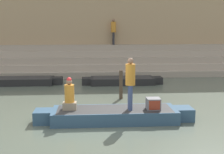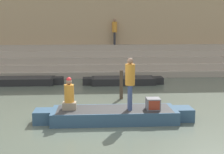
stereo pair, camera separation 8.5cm
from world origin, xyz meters
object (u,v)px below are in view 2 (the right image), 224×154
object	(u,v)px
person_rowing	(69,96)
person_on_steps	(115,30)
rowboat_main	(114,115)
mooring_post	(121,85)
person_standing	(130,80)
moored_boat_shore	(21,81)
tv_set	(153,104)
moored_boat_distant	(123,80)

from	to	relation	value
person_rowing	person_on_steps	distance (m)	11.57
rowboat_main	mooring_post	size ratio (longest dim) A/B	4.22
person_standing	moored_boat_shore	distance (m)	8.89
rowboat_main	person_on_steps	bearing A→B (deg)	83.99
tv_set	rowboat_main	bearing A→B (deg)	175.58
mooring_post	person_standing	bearing A→B (deg)	-90.47
rowboat_main	person_standing	bearing A→B (deg)	-16.08
person_standing	person_on_steps	size ratio (longest dim) A/B	1.00
moored_boat_distant	person_on_steps	distance (m)	5.24
rowboat_main	mooring_post	distance (m)	3.29
person_standing	person_on_steps	bearing A→B (deg)	85.61
person_standing	tv_set	world-z (taller)	person_standing
tv_set	moored_boat_distant	distance (m)	6.88
tv_set	moored_boat_distant	xyz separation A→B (m)	(-0.34, 6.86, -0.43)
rowboat_main	tv_set	world-z (taller)	tv_set
person_standing	mooring_post	bearing A→B (deg)	86.66
tv_set	mooring_post	world-z (taller)	mooring_post
person_standing	person_rowing	distance (m)	2.12
mooring_post	person_rowing	bearing A→B (deg)	-123.04
rowboat_main	person_rowing	size ratio (longest dim) A/B	4.90
moored_boat_distant	person_standing	bearing A→B (deg)	-95.05
moored_boat_shore	moored_boat_distant	distance (m)	5.66
mooring_post	moored_boat_distant	bearing A→B (deg)	83.10
moored_boat_shore	person_rowing	bearing A→B (deg)	-64.87
rowboat_main	moored_boat_distant	world-z (taller)	rowboat_main
moored_boat_shore	tv_set	bearing A→B (deg)	-49.37
rowboat_main	moored_boat_distant	distance (m)	6.78
rowboat_main	tv_set	xyz separation A→B (m)	(1.31, -0.15, 0.40)
person_rowing	moored_boat_distant	distance (m)	7.14
person_standing	moored_boat_distant	bearing A→B (deg)	83.37
person_rowing	person_standing	bearing A→B (deg)	-1.86
person_rowing	mooring_post	distance (m)	3.79
person_rowing	person_on_steps	size ratio (longest dim) A/B	0.63
person_standing	tv_set	xyz separation A→B (m)	(0.79, -0.02, -0.82)
moored_boat_distant	person_on_steps	xyz separation A→B (m)	(-0.15, 4.48, 2.71)
moored_boat_shore	mooring_post	size ratio (longest dim) A/B	3.64
person_rowing	tv_set	world-z (taller)	person_rowing
person_standing	person_rowing	world-z (taller)	person_standing
person_standing	moored_boat_shore	xyz separation A→B (m)	(-5.20, 7.11, -1.25)
rowboat_main	person_on_steps	xyz separation A→B (m)	(0.82, 11.19, 2.68)
person_standing	person_on_steps	world-z (taller)	person_on_steps
moored_boat_distant	person_on_steps	world-z (taller)	person_on_steps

